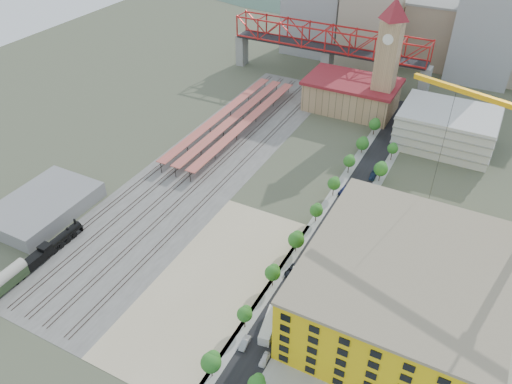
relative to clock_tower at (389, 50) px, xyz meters
The scene contains 30 objects.
ground 85.36m from the clock_tower, 95.71° to the right, with size 400.00×400.00×0.00m, color #474C38.
ballast_strip 81.63m from the clock_tower, 125.15° to the right, with size 36.00×165.00×0.06m, color #605E59.
dirt_lot 115.74m from the clock_tower, 96.14° to the right, with size 28.00×67.00×0.06m, color tan.
street_asphalt 71.48m from the clock_tower, 82.98° to the right, with size 12.00×170.00×0.06m, color black.
sidewalk_west 71.08m from the clock_tower, 87.80° to the right, with size 3.00×170.00×0.04m, color gray.
sidewalk_east 72.31m from the clock_tower, 78.27° to the right, with size 3.00×170.00×0.04m, color gray.
construction_pad 110.41m from the clock_tower, 69.69° to the right, with size 50.00×90.00×0.06m, color gray.
rail_tracks 82.57m from the clock_tower, 126.24° to the right, with size 26.56×160.00×0.18m.
platform_canopies 65.08m from the clock_tower, 144.47° to the right, with size 16.00×80.00×4.12m.
station_hall 25.65m from the clock_tower, behind, with size 38.00×24.00×13.10m.
clock_tower is the anchor object (origin of this frame).
parking_garage 36.81m from the clock_tower, 19.64° to the right, with size 34.00×26.00×14.00m, color silver.
truss_bridge 42.56m from the clock_tower, 142.85° to the left, with size 94.00×9.60×25.60m.
construction_building 107.36m from the clock_tower, 71.22° to the right, with size 44.60×50.60×18.80m.
warehouse 135.13m from the clock_tower, 123.93° to the right, with size 22.00×32.00×5.00m, color gray.
street_trees 80.70m from the clock_tower, 83.91° to the right, with size 15.40×124.40×8.00m.
skyline 62.60m from the clock_tower, 90.49° to the left, with size 133.00×46.00×60.00m.
distant_hills 213.32m from the clock_tower, 78.30° to the left, with size 647.00×264.00×227.00m.
locomotive 136.71m from the clock_tower, 115.63° to the right, with size 2.84×21.90×5.47m.
site_trailer_a 121.28m from the clock_tower, 86.12° to the right, with size 2.74×10.40×2.85m, color silver.
site_trailer_b 105.64m from the clock_tower, 85.50° to the right, with size 2.35×8.92×2.44m, color silver.
site_trailer_c 106.29m from the clock_tower, 85.53° to the right, with size 2.52×9.58×2.62m, color silver.
site_trailer_d 88.59m from the clock_tower, 84.55° to the right, with size 2.52×9.58×2.62m, color silver.
car_1 127.83m from the clock_tower, 87.70° to the right, with size 1.54×4.41×1.45m, color gray.
car_2 102.29m from the clock_tower, 87.09° to the right, with size 2.39×5.19×1.44m, color black.
car_3 63.63m from the clock_tower, 84.98° to the right, with size 1.99×4.89×1.42m, color navy.
car_4 129.96m from the clock_tower, 85.03° to the right, with size 1.64×4.07×1.39m, color silver.
car_5 92.27m from the clock_tower, 82.81° to the right, with size 1.37×3.94×1.30m, color #A9A8AE.
car_6 76.31m from the clock_tower, 81.09° to the right, with size 2.37×5.15×1.43m, color black.
car_7 53.37m from the clock_tower, 75.99° to the right, with size 1.99×4.91×1.42m, color navy.
Camera 1 is at (48.77, -107.63, 96.75)m, focal length 35.00 mm.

